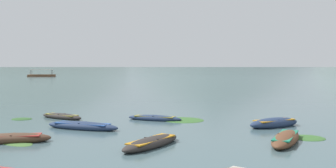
# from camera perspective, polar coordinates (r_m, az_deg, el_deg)

# --- Properties ---
(ground_plane) EXTENTS (6000.00, 6000.00, 0.00)m
(ground_plane) POSITION_cam_1_polar(r_m,az_deg,el_deg) (1506.17, 1.39, 2.66)
(ground_plane) COLOR #476066
(mountain_2) EXTENTS (657.49, 657.49, 221.36)m
(mountain_2) POSITION_cam_1_polar(r_m,az_deg,el_deg) (2152.37, -11.66, 5.59)
(mountain_2) COLOR #56665B
(mountain_2) RESTS_ON ground
(mountain_3) EXTENTS (1091.29, 1091.29, 290.92)m
(mountain_3) POSITION_cam_1_polar(r_m,az_deg,el_deg) (1937.37, 6.85, 6.98)
(mountain_3) COLOR #4C5B56
(mountain_3) RESTS_ON ground
(rowboat_0) EXTENTS (2.92, 3.92, 0.50)m
(rowboat_0) POSITION_cam_1_polar(r_m,az_deg,el_deg) (16.69, -2.54, -8.90)
(rowboat_0) COLOR #2D2826
(rowboat_0) RESTS_ON ground
(rowboat_1) EXTENTS (3.64, 2.82, 0.65)m
(rowboat_1) POSITION_cam_1_polar(r_m,az_deg,el_deg) (22.74, 15.82, -5.74)
(rowboat_1) COLOR navy
(rowboat_1) RESTS_ON ground
(rowboat_2) EXTENTS (2.74, 4.33, 0.55)m
(rowboat_2) POSITION_cam_1_polar(r_m,az_deg,el_deg) (18.29, 17.43, -7.94)
(rowboat_2) COLOR brown
(rowboat_2) RESTS_ON ground
(rowboat_3) EXTENTS (4.61, 2.55, 0.51)m
(rowboat_3) POSITION_cam_1_polar(r_m,az_deg,el_deg) (21.67, -12.88, -6.24)
(rowboat_3) COLOR navy
(rowboat_3) RESTS_ON ground
(rowboat_5) EXTENTS (3.78, 2.04, 0.42)m
(rowboat_5) POSITION_cam_1_polar(r_m,az_deg,el_deg) (24.45, -2.05, -5.21)
(rowboat_5) COLOR navy
(rowboat_5) RESTS_ON ground
(rowboat_7) EXTENTS (3.60, 1.73, 0.53)m
(rowboat_7) POSITION_cam_1_polar(r_m,az_deg,el_deg) (18.94, -22.53, -7.67)
(rowboat_7) COLOR #4C3323
(rowboat_7) RESTS_ON ground
(rowboat_8) EXTENTS (3.50, 2.58, 0.43)m
(rowboat_8) POSITION_cam_1_polar(r_m,az_deg,el_deg) (26.23, -15.84, -4.76)
(rowboat_8) COLOR #2D2826
(rowboat_8) RESTS_ON ground
(ferry_0) EXTENTS (8.86, 4.49, 2.54)m
(ferry_0) POSITION_cam_1_polar(r_m,az_deg,el_deg) (127.69, -18.63, 1.26)
(ferry_0) COLOR brown
(ferry_0) RESTS_ON ground
(weed_patch_0) EXTENTS (3.69, 3.62, 0.14)m
(weed_patch_0) POSITION_cam_1_polar(r_m,az_deg,el_deg) (24.52, 2.26, -5.50)
(weed_patch_0) COLOR #38662D
(weed_patch_0) RESTS_ON ground
(weed_patch_2) EXTENTS (3.27, 3.05, 0.14)m
(weed_patch_2) POSITION_cam_1_polar(r_m,az_deg,el_deg) (19.20, -22.68, -8.04)
(weed_patch_2) COLOR #477033
(weed_patch_2) RESTS_ON ground
(weed_patch_3) EXTENTS (1.76, 1.66, 0.14)m
(weed_patch_3) POSITION_cam_1_polar(r_m,az_deg,el_deg) (26.75, -21.32, -5.00)
(weed_patch_3) COLOR #2D5628
(weed_patch_3) RESTS_ON ground
(weed_patch_5) EXTENTS (2.18, 2.18, 0.14)m
(weed_patch_5) POSITION_cam_1_polar(r_m,az_deg,el_deg) (19.76, 20.46, -7.70)
(weed_patch_5) COLOR #38662D
(weed_patch_5) RESTS_ON ground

